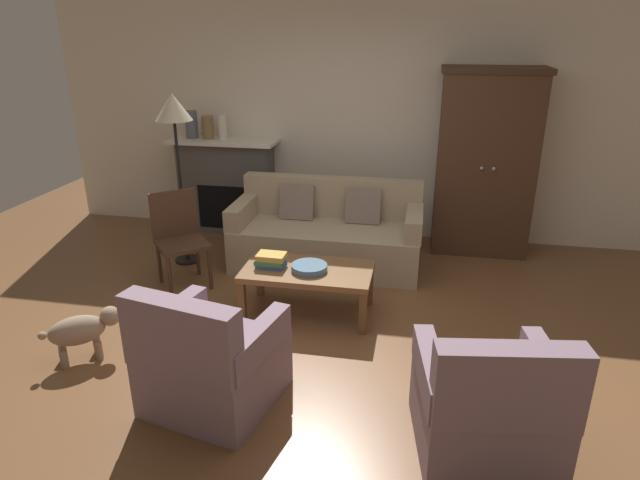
{
  "coord_description": "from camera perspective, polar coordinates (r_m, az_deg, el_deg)",
  "views": [
    {
      "loc": [
        0.75,
        -3.71,
        2.34
      ],
      "look_at": [
        -0.11,
        0.77,
        0.55
      ],
      "focal_mm": 30.58,
      "sensor_mm": 36.0,
      "label": 1
    }
  ],
  "objects": [
    {
      "name": "armchair_near_left",
      "position": [
        3.67,
        -11.43,
        -12.45
      ],
      "size": [
        0.91,
        0.91,
        0.88
      ],
      "color": "gray",
      "rests_on": "ground"
    },
    {
      "name": "armchair_near_right",
      "position": [
        3.38,
        17.15,
        -16.46
      ],
      "size": [
        0.88,
        0.88,
        0.88
      ],
      "color": "gray",
      "rests_on": "ground"
    },
    {
      "name": "back_wall",
      "position": [
        6.37,
        4.15,
        12.9
      ],
      "size": [
        7.2,
        0.1,
        2.8
      ],
      "primitive_type": "cube",
      "color": "silver",
      "rests_on": "ground"
    },
    {
      "name": "armoire",
      "position": [
        6.11,
        16.91,
        7.74
      ],
      "size": [
        1.06,
        0.57,
        1.97
      ],
      "color": "#472D1E",
      "rests_on": "ground"
    },
    {
      "name": "ground_plane",
      "position": [
        4.45,
        -0.42,
        -10.3
      ],
      "size": [
        9.6,
        9.6,
        0.0
      ],
      "primitive_type": "plane",
      "color": "brown"
    },
    {
      "name": "dog",
      "position": [
        4.45,
        -23.64,
        -8.62
      ],
      "size": [
        0.48,
        0.43,
        0.39
      ],
      "color": "gray",
      "rests_on": "ground"
    },
    {
      "name": "side_chair_wooden",
      "position": [
        5.34,
        -14.56,
        0.7
      ],
      "size": [
        0.62,
        0.62,
        0.9
      ],
      "color": "#472D1E",
      "rests_on": "ground"
    },
    {
      "name": "couch",
      "position": [
        5.66,
        0.79,
        0.51
      ],
      "size": [
        1.92,
        0.86,
        0.86
      ],
      "color": "tan",
      "rests_on": "ground"
    },
    {
      "name": "mantel_vase_slate",
      "position": [
        6.64,
        -13.3,
        11.68
      ],
      "size": [
        0.14,
        0.14,
        0.32
      ],
      "primitive_type": "cylinder",
      "color": "#565B66",
      "rests_on": "fireplace"
    },
    {
      "name": "fruit_bowl",
      "position": [
        4.59,
        -1.13,
        -2.9
      ],
      "size": [
        0.3,
        0.3,
        0.05
      ],
      "primitive_type": "cylinder",
      "color": "slate",
      "rests_on": "coffee_table"
    },
    {
      "name": "book_stack",
      "position": [
        4.67,
        -5.15,
        -2.12
      ],
      "size": [
        0.25,
        0.18,
        0.12
      ],
      "color": "#38569E",
      "rests_on": "coffee_table"
    },
    {
      "name": "fireplace",
      "position": [
        6.67,
        -9.72,
        5.72
      ],
      "size": [
        1.26,
        0.48,
        1.12
      ],
      "color": "#4C4947",
      "rests_on": "ground"
    },
    {
      "name": "floor_lamp",
      "position": [
        5.6,
        -15.04,
        12.26
      ],
      "size": [
        0.36,
        0.36,
        1.75
      ],
      "color": "black",
      "rests_on": "ground"
    },
    {
      "name": "mantel_vase_cream",
      "position": [
        6.5,
        -10.16,
        11.57
      ],
      "size": [
        0.1,
        0.1,
        0.28
      ],
      "primitive_type": "cylinder",
      "color": "beige",
      "rests_on": "fireplace"
    },
    {
      "name": "coffee_table",
      "position": [
        4.66,
        -1.3,
        -3.62
      ],
      "size": [
        1.1,
        0.6,
        0.42
      ],
      "color": "brown",
      "rests_on": "ground"
    },
    {
      "name": "mantel_vase_bronze",
      "position": [
        6.57,
        -11.65,
        11.47
      ],
      "size": [
        0.13,
        0.13,
        0.26
      ],
      "primitive_type": "cylinder",
      "color": "olive",
      "rests_on": "fireplace"
    }
  ]
}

